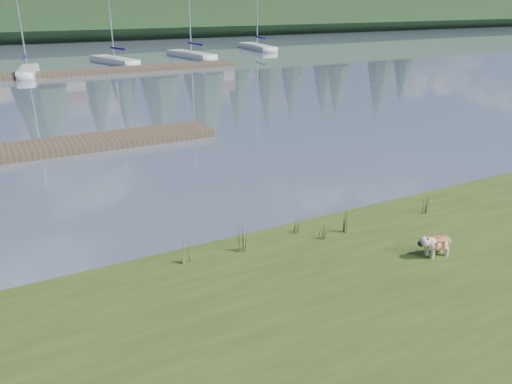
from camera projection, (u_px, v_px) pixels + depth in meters
ground at (48, 76)px, 37.31m from camera, size 200.00×200.00×0.00m
bank at (342, 367)px, 7.61m from camera, size 60.00×9.00×0.35m
ridge at (8, 20)px, 71.79m from camera, size 200.00×20.00×5.00m
bulldog at (437, 242)px, 10.46m from camera, size 0.81×0.40×0.48m
dock_near at (3, 153)px, 18.22m from camera, size 16.00×2.00×0.30m
dock_far at (75, 73)px, 38.13m from camera, size 26.00×2.20×0.30m
sailboat_bg_2 at (29, 70)px, 38.14m from camera, size 2.16×6.15×9.30m
sailboat_bg_3 at (111, 60)px, 44.66m from camera, size 3.28×7.40×10.78m
sailboat_bg_4 at (188, 54)px, 49.29m from camera, size 2.79×8.12×11.75m
sailboat_bg_5 at (255, 46)px, 57.34m from camera, size 2.54×8.67×12.14m
weed_0 at (242, 238)px, 10.65m from camera, size 0.17×0.14×0.69m
weed_1 at (297, 224)px, 11.50m from camera, size 0.17×0.14×0.51m
weed_2 at (342, 222)px, 11.53m from camera, size 0.17×0.14×0.63m
weed_3 at (185, 252)px, 10.20m from camera, size 0.17×0.14×0.58m
weed_4 at (324, 232)px, 11.20m from camera, size 0.17×0.14×0.42m
weed_5 at (426, 203)px, 12.56m from camera, size 0.17×0.14×0.64m
mud_lip at (223, 252)px, 11.27m from camera, size 60.00×0.50×0.14m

